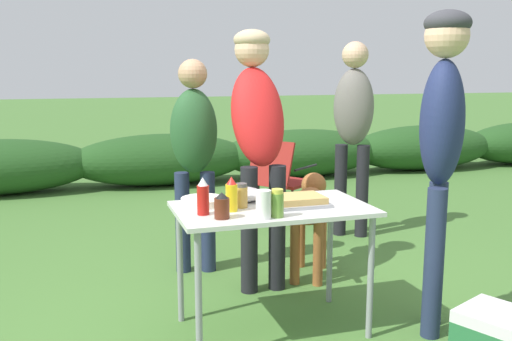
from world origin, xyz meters
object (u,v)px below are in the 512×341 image
object	(u,v)px
folding_table	(272,220)
spice_jar	(241,196)
food_tray	(296,201)
standing_person_in_dark_puffer	(353,120)
mustard_bottle	(232,195)
mixing_bowl	(244,194)
standing_person_with_beanie	(194,146)
paper_cup_stack	(263,204)
standing_person_in_gray_fleece	(442,131)
standing_person_in_olive_jacket	(258,125)
plate_stack	(203,201)
relish_jar	(277,203)
ketchup_bottle	(203,197)
dog	(310,209)
bbq_sauce_bottle	(222,206)
camp_chair_green_behind_table	(280,176)

from	to	relation	value
folding_table	spice_jar	distance (m)	0.23
food_tray	standing_person_in_dark_puffer	bearing A→B (deg)	53.98
spice_jar	mustard_bottle	size ratio (longest dim) A/B	0.72
mixing_bowl	standing_person_with_beanie	distance (m)	0.95
paper_cup_stack	standing_person_in_gray_fleece	size ratio (longest dim) A/B	0.08
paper_cup_stack	standing_person_in_olive_jacket	size ratio (longest dim) A/B	0.08
mixing_bowl	plate_stack	bearing A→B (deg)	-174.80
mixing_bowl	standing_person_in_gray_fleece	xyz separation A→B (m)	(1.00, -0.47, 0.39)
plate_stack	standing_person_in_olive_jacket	distance (m)	0.84
relish_jar	ketchup_bottle	bearing A→B (deg)	154.98
mustard_bottle	relish_jar	bearing A→B (deg)	-45.05
folding_table	dog	distance (m)	1.00
plate_stack	mustard_bottle	world-z (taller)	mustard_bottle
standing_person_with_beanie	standing_person_in_gray_fleece	bearing A→B (deg)	-39.04
mustard_bottle	paper_cup_stack	bearing A→B (deg)	-60.08
standing_person_with_beanie	standing_person_in_gray_fleece	size ratio (longest dim) A/B	0.87
paper_cup_stack	dog	distance (m)	1.30
ketchup_bottle	relish_jar	bearing A→B (deg)	-25.02
food_tray	bbq_sauce_bottle	distance (m)	0.50
folding_table	bbq_sauce_bottle	distance (m)	0.41
food_tray	mixing_bowl	distance (m)	0.32
relish_jar	standing_person_in_dark_puffer	bearing A→B (deg)	53.33
bbq_sauce_bottle	spice_jar	distance (m)	0.26
spice_jar	camp_chair_green_behind_table	distance (m)	2.48
plate_stack	spice_jar	bearing A→B (deg)	-33.32
dog	standing_person_in_dark_puffer	bearing A→B (deg)	75.49
standing_person_in_dark_puffer	standing_person_with_beanie	bearing A→B (deg)	-129.43
food_tray	standing_person_with_beanie	distance (m)	1.20
folding_table	relish_jar	world-z (taller)	relish_jar
standing_person_in_gray_fleece	folding_table	bearing A→B (deg)	-70.72
paper_cup_stack	ketchup_bottle	size ratio (longest dim) A/B	0.74
paper_cup_stack	mixing_bowl	bearing A→B (deg)	87.50
standing_person_in_dark_puffer	dog	world-z (taller)	standing_person_in_dark_puffer
standing_person_with_beanie	dog	size ratio (longest dim) A/B	1.92
mustard_bottle	dog	distance (m)	1.22
standing_person_in_gray_fleece	camp_chair_green_behind_table	size ratio (longest dim) A/B	2.19
folding_table	camp_chair_green_behind_table	world-z (taller)	camp_chair_green_behind_table
folding_table	paper_cup_stack	xyz separation A→B (m)	(-0.13, -0.24, 0.15)
camp_chair_green_behind_table	dog	bearing A→B (deg)	-48.64
food_tray	standing_person_in_olive_jacket	world-z (taller)	standing_person_in_olive_jacket
food_tray	ketchup_bottle	bearing A→B (deg)	-174.99
spice_jar	standing_person_in_olive_jacket	bearing A→B (deg)	65.51
relish_jar	standing_person_in_dark_puffer	xyz separation A→B (m)	(1.38, 1.85, 0.26)
dog	camp_chair_green_behind_table	world-z (taller)	camp_chair_green_behind_table
mustard_bottle	standing_person_in_gray_fleece	xyz separation A→B (m)	(1.14, -0.25, 0.34)
paper_cup_stack	spice_jar	world-z (taller)	paper_cup_stack
standing_person_in_olive_jacket	standing_person_in_dark_puffer	world-z (taller)	standing_person_in_olive_jacket
standing_person_in_olive_jacket	standing_person_with_beanie	bearing A→B (deg)	133.47
plate_stack	folding_table	bearing A→B (deg)	-23.48
standing_person_in_olive_jacket	standing_person_in_dark_puffer	size ratio (longest dim) A/B	1.02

